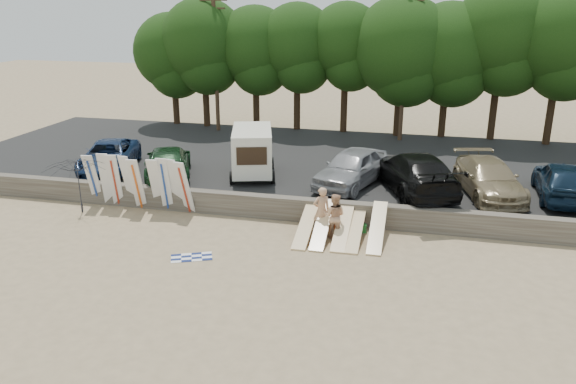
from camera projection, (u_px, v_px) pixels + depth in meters
name	position (u px, v px, depth m)	size (l,w,h in m)	color
ground	(323.00, 253.00, 21.03)	(120.00, 120.00, 0.00)	tan
seawall	(336.00, 212.00, 23.63)	(44.00, 0.50, 1.00)	#6B6356
parking_lot	(357.00, 167.00, 30.58)	(44.00, 14.50, 0.70)	#282828
treeline	(395.00, 43.00, 34.64)	(32.88, 6.50, 9.48)	#382616
utility_poles	(405.00, 63.00, 33.56)	(25.80, 0.26, 9.00)	#473321
box_trailer	(252.00, 150.00, 27.42)	(2.90, 4.09, 2.37)	silver
car_0	(109.00, 156.00, 28.69)	(2.42, 5.25, 1.46)	#16284D
car_1	(168.00, 161.00, 27.61)	(2.10, 5.16, 1.50)	black
car_2	(352.00, 168.00, 26.19)	(2.04, 5.07, 1.73)	#949499
car_3	(414.00, 172.00, 25.37)	(2.53, 6.22, 1.80)	black
car_4	(489.00, 178.00, 24.92)	(2.17, 5.34, 1.55)	#8A7958
car_5	(562.00, 180.00, 24.37)	(1.99, 4.96, 1.69)	black
surfboard_upright_0	(93.00, 180.00, 25.43)	(0.50, 0.06, 2.60)	white
surfboard_upright_1	(106.00, 180.00, 25.32)	(0.50, 0.06, 2.60)	white
surfboard_upright_2	(115.00, 181.00, 25.19)	(0.50, 0.06, 2.60)	white
surfboard_upright_3	(129.00, 182.00, 25.11)	(0.50, 0.06, 2.60)	white
surfboard_upright_4	(137.00, 184.00, 24.82)	(0.50, 0.06, 2.60)	white
surfboard_upright_5	(156.00, 185.00, 24.78)	(0.50, 0.06, 2.60)	white
surfboard_upright_6	(165.00, 185.00, 24.65)	(0.50, 0.06, 2.60)	white
surfboard_upright_7	(184.00, 188.00, 24.34)	(0.50, 0.06, 2.60)	white
surfboard_upright_8	(175.00, 185.00, 24.62)	(0.50, 0.06, 2.60)	white
surfboard_low_0	(306.00, 226.00, 22.36)	(0.56, 3.00, 0.07)	beige
surfboard_low_1	(322.00, 224.00, 22.15)	(0.56, 3.00, 0.07)	beige
surfboard_low_2	(343.00, 227.00, 22.12)	(0.56, 3.00, 0.07)	beige
surfboard_low_3	(355.00, 230.00, 22.06)	(0.56, 3.00, 0.07)	beige
surfboard_low_4	(377.00, 227.00, 21.84)	(0.56, 3.00, 0.07)	beige
beachgoer_a	(321.00, 210.00, 22.51)	(0.71, 0.47, 1.95)	tan
beachgoer_b	(334.00, 216.00, 22.12)	(0.89, 0.69, 1.82)	tan
cooler	(362.00, 228.00, 22.87)	(0.38, 0.30, 0.32)	#238233
gear_bag	(339.00, 227.00, 23.07)	(0.30, 0.25, 0.22)	#C54317
beach_towel	(192.00, 257.00, 20.63)	(1.50, 1.50, 0.00)	white
beach_umbrella	(78.00, 186.00, 24.63)	(2.73, 2.78, 2.51)	black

